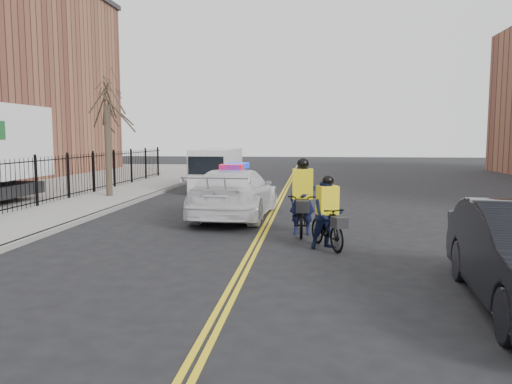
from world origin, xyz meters
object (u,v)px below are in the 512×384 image
object	(u,v)px
cyclist_near	(303,208)
cargo_van	(216,171)
police_cruiser	(235,193)
cyclist_far	(327,220)

from	to	relation	value
cyclist_near	cargo_van	bearing A→B (deg)	111.26
police_cruiser	cyclist_near	size ratio (longest dim) A/B	2.65
police_cruiser	cargo_van	xyz separation A→B (m)	(-2.28, 8.46, 0.20)
cyclist_near	police_cruiser	bearing A→B (deg)	129.89
police_cruiser	cargo_van	bearing A→B (deg)	-71.94
police_cruiser	cyclist_far	world-z (taller)	police_cruiser
police_cruiser	cyclist_far	xyz separation A→B (m)	(3.00, -4.48, -0.13)
cargo_van	cyclist_far	distance (m)	13.98
cargo_van	cyclist_far	world-z (taller)	cargo_van
cargo_van	cyclist_far	bearing A→B (deg)	-67.07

